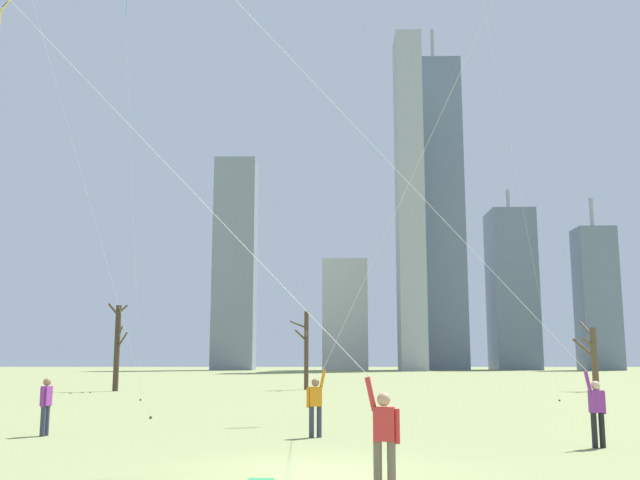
{
  "coord_description": "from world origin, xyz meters",
  "views": [
    {
      "loc": [
        0.39,
        -14.73,
        2.15
      ],
      "look_at": [
        0.0,
        6.0,
        5.56
      ],
      "focal_mm": 40.82,
      "sensor_mm": 36.0,
      "label": 1
    }
  ],
  "objects_px": {
    "kite_flyer_far_back_yellow": "(317,358)",
    "kite_flyer_foreground_right_green": "(356,313)",
    "distant_kite_high_overhead_teal": "(126,34)",
    "bystander_far_off_by_trees": "(46,404)",
    "bare_tree_right_of_center": "(117,344)",
    "distant_kite_drifting_right_orange": "(33,3)",
    "bare_tree_leftmost": "(306,348)",
    "bare_tree_left_of_center": "(593,356)",
    "kite_flyer_foreground_left_purple": "(533,338)"
  },
  "relations": [
    {
      "from": "kite_flyer_far_back_yellow",
      "to": "kite_flyer_foreground_left_purple",
      "type": "relative_size",
      "value": 0.74
    },
    {
      "from": "kite_flyer_foreground_right_green",
      "to": "bare_tree_leftmost",
      "type": "height_order",
      "value": "kite_flyer_foreground_right_green"
    },
    {
      "from": "bare_tree_left_of_center",
      "to": "kite_flyer_foreground_right_green",
      "type": "bearing_deg",
      "value": -119.65
    },
    {
      "from": "kite_flyer_foreground_right_green",
      "to": "bare_tree_left_of_center",
      "type": "bearing_deg",
      "value": 60.35
    },
    {
      "from": "bystander_far_off_by_trees",
      "to": "bare_tree_left_of_center",
      "type": "xyz_separation_m",
      "value": [
        26.11,
        29.93,
        1.45
      ]
    },
    {
      "from": "distant_kite_drifting_right_orange",
      "to": "bare_tree_leftmost",
      "type": "xyz_separation_m",
      "value": [
        9.78,
        26.76,
        -13.05
      ]
    },
    {
      "from": "distant_kite_high_overhead_teal",
      "to": "bare_tree_right_of_center",
      "type": "height_order",
      "value": "distant_kite_high_overhead_teal"
    },
    {
      "from": "kite_flyer_far_back_yellow",
      "to": "bare_tree_left_of_center",
      "type": "xyz_separation_m",
      "value": [
        18.15,
        38.42,
        0.18
      ]
    },
    {
      "from": "bare_tree_leftmost",
      "to": "bare_tree_right_of_center",
      "type": "relative_size",
      "value": 0.92
    },
    {
      "from": "kite_flyer_far_back_yellow",
      "to": "bare_tree_right_of_center",
      "type": "height_order",
      "value": "kite_flyer_far_back_yellow"
    },
    {
      "from": "bystander_far_off_by_trees",
      "to": "bare_tree_leftmost",
      "type": "distance_m",
      "value": 32.81
    },
    {
      "from": "distant_kite_drifting_right_orange",
      "to": "bare_tree_left_of_center",
      "type": "distance_m",
      "value": 40.86
    },
    {
      "from": "distant_kite_high_overhead_teal",
      "to": "kite_flyer_foreground_right_green",
      "type": "bearing_deg",
      "value": -52.76
    },
    {
      "from": "kite_flyer_foreground_right_green",
      "to": "bare_tree_right_of_center",
      "type": "relative_size",
      "value": 2.83
    },
    {
      "from": "kite_flyer_foreground_right_green",
      "to": "distant_kite_drifting_right_orange",
      "type": "relative_size",
      "value": 0.96
    },
    {
      "from": "bystander_far_off_by_trees",
      "to": "distant_kite_high_overhead_teal",
      "type": "bearing_deg",
      "value": 100.24
    },
    {
      "from": "bystander_far_off_by_trees",
      "to": "bare_tree_left_of_center",
      "type": "distance_m",
      "value": 39.75
    },
    {
      "from": "bare_tree_right_of_center",
      "to": "kite_flyer_far_back_yellow",
      "type": "bearing_deg",
      "value": -68.78
    },
    {
      "from": "kite_flyer_far_back_yellow",
      "to": "bare_tree_left_of_center",
      "type": "height_order",
      "value": "kite_flyer_far_back_yellow"
    },
    {
      "from": "distant_kite_high_overhead_teal",
      "to": "bare_tree_left_of_center",
      "type": "height_order",
      "value": "distant_kite_high_overhead_teal"
    },
    {
      "from": "kite_flyer_foreground_right_green",
      "to": "kite_flyer_foreground_left_purple",
      "type": "bearing_deg",
      "value": -29.38
    },
    {
      "from": "distant_kite_high_overhead_teal",
      "to": "bare_tree_right_of_center",
      "type": "xyz_separation_m",
      "value": [
        -4.06,
        14.54,
        -15.94
      ]
    },
    {
      "from": "bystander_far_off_by_trees",
      "to": "kite_flyer_foreground_left_purple",
      "type": "bearing_deg",
      "value": -11.99
    },
    {
      "from": "kite_flyer_foreground_left_purple",
      "to": "kite_flyer_foreground_right_green",
      "type": "height_order",
      "value": "kite_flyer_foreground_right_green"
    },
    {
      "from": "distant_kite_high_overhead_teal",
      "to": "bare_tree_left_of_center",
      "type": "xyz_separation_m",
      "value": [
        28.78,
        15.13,
        -16.76
      ]
    },
    {
      "from": "bare_tree_left_of_center",
      "to": "bare_tree_leftmost",
      "type": "xyz_separation_m",
      "value": [
        -19.89,
        2.22,
        0.61
      ]
    },
    {
      "from": "bare_tree_left_of_center",
      "to": "bare_tree_right_of_center",
      "type": "bearing_deg",
      "value": -178.97
    },
    {
      "from": "distant_kite_drifting_right_orange",
      "to": "bare_tree_left_of_center",
      "type": "bearing_deg",
      "value": 39.59
    },
    {
      "from": "bare_tree_leftmost",
      "to": "distant_kite_drifting_right_orange",
      "type": "bearing_deg",
      "value": -110.09
    },
    {
      "from": "kite_flyer_foreground_left_purple",
      "to": "bare_tree_leftmost",
      "type": "height_order",
      "value": "kite_flyer_foreground_left_purple"
    },
    {
      "from": "distant_kite_drifting_right_orange",
      "to": "bare_tree_right_of_center",
      "type": "xyz_separation_m",
      "value": [
        -3.17,
        23.95,
        -12.84
      ]
    },
    {
      "from": "bare_tree_leftmost",
      "to": "bare_tree_right_of_center",
      "type": "bearing_deg",
      "value": -167.77
    },
    {
      "from": "kite_flyer_far_back_yellow",
      "to": "kite_flyer_foreground_right_green",
      "type": "height_order",
      "value": "kite_flyer_foreground_right_green"
    },
    {
      "from": "kite_flyer_far_back_yellow",
      "to": "bystander_far_off_by_trees",
      "type": "height_order",
      "value": "kite_flyer_far_back_yellow"
    },
    {
      "from": "distant_kite_drifting_right_orange",
      "to": "bare_tree_leftmost",
      "type": "relative_size",
      "value": 3.18
    },
    {
      "from": "distant_kite_drifting_right_orange",
      "to": "bare_tree_right_of_center",
      "type": "height_order",
      "value": "distant_kite_drifting_right_orange"
    },
    {
      "from": "kite_flyer_foreground_right_green",
      "to": "bare_tree_left_of_center",
      "type": "xyz_separation_m",
      "value": [
        17.25,
        30.3,
        -1.09
      ]
    },
    {
      "from": "distant_kite_drifting_right_orange",
      "to": "bare_tree_right_of_center",
      "type": "relative_size",
      "value": 2.94
    },
    {
      "from": "kite_flyer_far_back_yellow",
      "to": "kite_flyer_foreground_right_green",
      "type": "relative_size",
      "value": 0.65
    },
    {
      "from": "kite_flyer_foreground_left_purple",
      "to": "bare_tree_right_of_center",
      "type": "distance_m",
      "value": 37.82
    },
    {
      "from": "bystander_far_off_by_trees",
      "to": "bare_tree_leftmost",
      "type": "relative_size",
      "value": 0.29
    },
    {
      "from": "kite_flyer_far_back_yellow",
      "to": "bystander_far_off_by_trees",
      "type": "relative_size",
      "value": 6.92
    },
    {
      "from": "bystander_far_off_by_trees",
      "to": "bare_tree_left_of_center",
      "type": "bearing_deg",
      "value": 48.91
    },
    {
      "from": "kite_flyer_far_back_yellow",
      "to": "bare_tree_leftmost",
      "type": "xyz_separation_m",
      "value": [
        -1.74,
        40.63,
        0.79
      ]
    },
    {
      "from": "kite_flyer_foreground_right_green",
      "to": "distant_kite_drifting_right_orange",
      "type": "distance_m",
      "value": 18.59
    },
    {
      "from": "kite_flyer_far_back_yellow",
      "to": "distant_kite_drifting_right_orange",
      "type": "distance_m",
      "value": 22.74
    },
    {
      "from": "bystander_far_off_by_trees",
      "to": "distant_kite_high_overhead_teal",
      "type": "relative_size",
      "value": 0.07
    },
    {
      "from": "kite_flyer_foreground_right_green",
      "to": "bare_tree_leftmost",
      "type": "relative_size",
      "value": 3.06
    },
    {
      "from": "bystander_far_off_by_trees",
      "to": "kite_flyer_foreground_right_green",
      "type": "bearing_deg",
      "value": -2.37
    },
    {
      "from": "kite_flyer_far_back_yellow",
      "to": "distant_kite_drifting_right_orange",
      "type": "relative_size",
      "value": 0.63
    }
  ]
}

